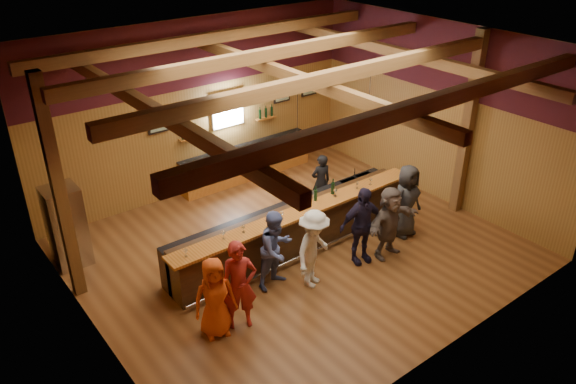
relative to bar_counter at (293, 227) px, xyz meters
The scene contains 27 objects.
room 2.69m from the bar_counter, 100.24° to the right, with size 9.04×9.00×4.52m.
bar_counter is the anchor object (origin of this frame).
back_bar_cabinet 3.76m from the bar_counter, 71.66° to the left, with size 4.00×0.52×0.95m.
window 4.17m from the bar_counter, 78.34° to the left, with size 0.95×0.09×0.95m.
framed_pictures 4.42m from the bar_counter, 66.46° to the left, with size 5.35×0.05×0.45m.
wine_shelves 3.97m from the bar_counter, 78.14° to the left, with size 3.00×0.18×0.30m.
pendant_lights 2.19m from the bar_counter, 96.37° to the right, with size 4.24×0.24×1.37m.
stainless_fridge 4.81m from the bar_counter, 149.24° to the left, with size 0.70×0.70×1.80m, color silver.
customer_orange 3.14m from the bar_counter, 154.23° to the right, with size 0.77×0.50×1.57m, color #D84A14.
customer_redvest 2.78m from the bar_counter, 148.49° to the right, with size 0.64×0.42×1.77m, color maroon.
customer_denim 1.43m from the bar_counter, 141.81° to the right, with size 0.81×0.63×1.68m, color #4C5C99.
customer_white 1.46m from the bar_counter, 111.29° to the right, with size 1.09×0.63×1.69m, color silver.
customer_navy 1.58m from the bar_counter, 57.69° to the right, with size 1.04×0.43×1.77m, color #1C172F.
customer_brown 2.11m from the bar_counter, 45.76° to the right, with size 1.53×0.49×1.65m, color #61534E.
customer_dark 2.68m from the bar_counter, 25.23° to the right, with size 0.86×0.56×1.75m, color #272629.
bartender 1.98m from the bar_counter, 30.93° to the left, with size 0.53×0.35×1.46m, color black.
ice_bucket 0.74m from the bar_counter, 65.82° to the right, with size 0.20×0.20×0.22m, color brown.
bottle_a 0.89m from the bar_counter, 18.87° to the right, with size 0.07×0.07×0.34m.
bottle_b 1.26m from the bar_counter, ahead, with size 0.08×0.08×0.37m.
glass_a 2.92m from the bar_counter, behind, with size 0.08×0.08×0.18m.
glass_b 2.09m from the bar_counter, behind, with size 0.09×0.09×0.20m.
glass_c 1.68m from the bar_counter, 168.43° to the right, with size 0.07×0.07×0.17m.
glass_d 1.15m from the bar_counter, 160.50° to the right, with size 0.07×0.07×0.17m.
glass_e 1.00m from the bar_counter, 147.79° to the right, with size 0.09×0.09×0.19m.
glass_f 1.24m from the bar_counter, 16.50° to the right, with size 0.08×0.08×0.19m.
glass_g 1.80m from the bar_counter, 10.68° to the right, with size 0.07×0.07×0.16m.
glass_h 2.15m from the bar_counter, 10.27° to the right, with size 0.07×0.07×0.17m.
Camera 1 is at (-6.59, -8.19, 7.01)m, focal length 35.00 mm.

